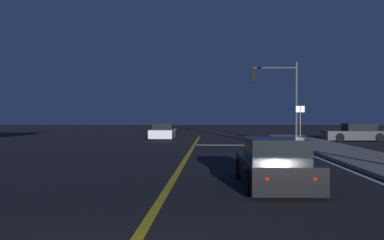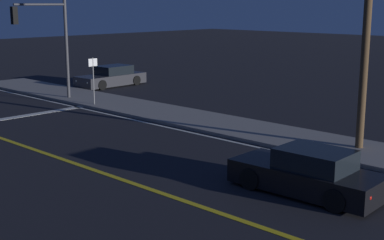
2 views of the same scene
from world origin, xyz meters
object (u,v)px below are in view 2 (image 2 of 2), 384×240
(traffic_signal_near_right, at_px, (48,34))
(car_parked_curb_charcoal, at_px, (111,77))
(utility_pole_right, at_px, (368,4))
(street_sign_corner, at_px, (93,74))
(car_far_approaching_black, at_px, (308,174))

(traffic_signal_near_right, bearing_deg, car_parked_curb_charcoal, -157.97)
(car_parked_curb_charcoal, distance_m, utility_pole_right, 20.54)
(street_sign_corner, bearing_deg, utility_pole_right, -84.42)
(utility_pole_right, bearing_deg, car_far_approaching_black, -168.03)
(car_parked_curb_charcoal, bearing_deg, traffic_signal_near_right, 110.30)
(traffic_signal_near_right, xyz_separation_m, street_sign_corner, (0.84, -2.80, -2.02))
(utility_pole_right, bearing_deg, street_sign_corner, 95.58)
(car_parked_curb_charcoal, xyz_separation_m, car_far_approaching_black, (-9.17, -20.73, -0.00))
(traffic_signal_near_right, bearing_deg, car_far_approaching_black, 80.52)
(car_parked_curb_charcoal, bearing_deg, street_sign_corner, 133.23)
(utility_pole_right, height_order, street_sign_corner, utility_pole_right)
(car_far_approaching_black, bearing_deg, car_parked_curb_charcoal, 64.31)
(car_far_approaching_black, relative_size, traffic_signal_near_right, 0.78)
(utility_pole_right, bearing_deg, car_parked_curb_charcoal, 78.80)
(traffic_signal_near_right, height_order, street_sign_corner, traffic_signal_near_right)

